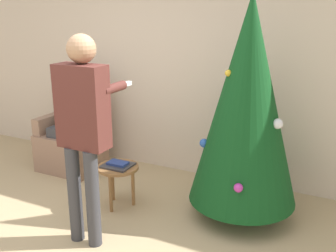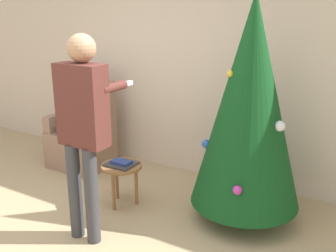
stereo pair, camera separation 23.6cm
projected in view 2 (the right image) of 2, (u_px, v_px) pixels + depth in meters
The scene contains 8 objects.
wall_back at pixel (178, 64), 4.77m from camera, with size 8.00×0.06×2.70m.
christmas_tree at pixel (250, 103), 3.59m from camera, with size 1.04×1.04×2.16m.
armchair at pixel (83, 137), 5.12m from camera, with size 0.74×0.61×1.12m.
person_seated at pixel (80, 113), 5.00m from camera, with size 0.36×0.46×1.30m.
person_standing at pixel (83, 120), 3.30m from camera, with size 0.45×0.57×1.82m.
side_stool at pixel (122, 171), 4.09m from camera, with size 0.43×0.43×0.45m.
laptop at pixel (121, 164), 4.06m from camera, with size 0.29×0.26×0.02m.
book at pixel (121, 162), 4.06m from camera, with size 0.20×0.13×0.02m.
Camera 2 is at (2.33, -1.95, 2.02)m, focal length 42.00 mm.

